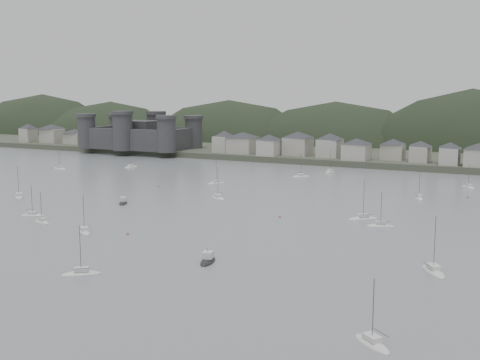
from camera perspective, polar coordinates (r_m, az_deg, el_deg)
The scene contains 10 objects.
ground at distance 136.33m, azimuth -14.75°, elevation -6.60°, with size 900.00×900.00×0.00m, color slate.
far_shore_land at distance 403.52m, azimuth 14.55°, elevation 3.42°, with size 900.00×250.00×3.00m, color #383D2D.
forested_ridge at distance 378.92m, azimuth 14.32°, elevation 1.18°, with size 851.55×103.94×102.57m.
castle at distance 347.86m, azimuth -9.69°, elevation 4.38°, with size 66.00×43.00×20.00m.
waterfront_town at distance 284.32m, azimuth 19.49°, elevation 2.68°, with size 451.48×28.46×12.92m.
sailboat_lead at distance 86.67m, azimuth 12.70°, elevation -15.24°, with size 7.36×6.52×10.25m.
moored_fleet at distance 186.94m, azimuth -5.15°, elevation -2.25°, with size 241.33×175.30×12.17m.
motor_launch_near at distance 123.04m, azimuth -3.15°, elevation -7.82°, with size 4.54×7.82×3.77m.
motor_launch_far at distance 189.96m, azimuth -11.28°, elevation -2.18°, with size 5.53×7.16×3.65m.
mooring_buoys at distance 190.52m, azimuth -0.71°, elevation -2.03°, with size 166.23×103.92×0.70m.
Camera 1 is at (89.15, -97.15, 34.64)m, focal length 43.93 mm.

